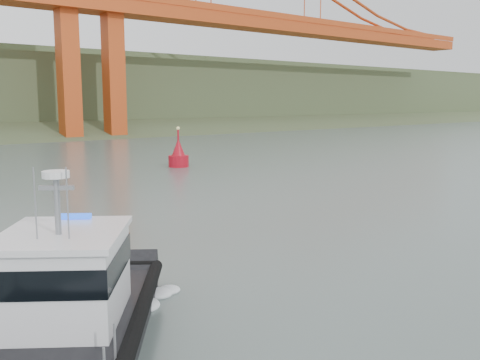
# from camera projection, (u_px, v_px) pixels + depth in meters

# --- Properties ---
(ground) EXTENTS (400.00, 400.00, 0.00)m
(ground) POSITION_uv_depth(u_px,v_px,m) (380.00, 274.00, 19.83)
(ground) COLOR #556560
(ground) RESTS_ON ground
(patrol_boat) EXTENTS (8.89, 10.32, 4.90)m
(patrol_boat) POSITION_uv_depth(u_px,v_px,m) (62.00, 312.00, 13.17)
(patrol_boat) COLOR black
(patrol_boat) RESTS_ON ground
(nav_buoy) EXTENTS (1.99, 1.99, 4.14)m
(nav_buoy) POSITION_uv_depth(u_px,v_px,m) (179.00, 156.00, 51.98)
(nav_buoy) COLOR #A20B19
(nav_buoy) RESTS_ON ground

